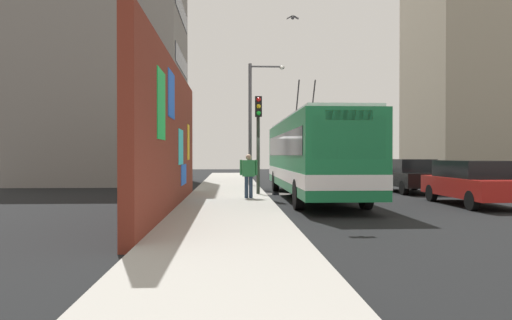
% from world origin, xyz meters
% --- Properties ---
extents(ground_plane, '(80.00, 80.00, 0.00)m').
position_xyz_m(ground_plane, '(0.00, 0.00, 0.00)').
color(ground_plane, black).
extents(sidewalk_slab, '(48.00, 3.20, 0.15)m').
position_xyz_m(sidewalk_slab, '(0.00, 1.60, 0.07)').
color(sidewalk_slab, '#9E9B93').
rests_on(sidewalk_slab, ground_plane).
extents(graffiti_wall, '(12.75, 0.32, 4.61)m').
position_xyz_m(graffiti_wall, '(-4.62, 3.35, 2.31)').
color(graffiti_wall, maroon).
rests_on(graffiti_wall, ground_plane).
extents(building_far_left, '(8.23, 9.26, 13.99)m').
position_xyz_m(building_far_left, '(10.60, 9.20, 7.00)').
color(building_far_left, gray).
rests_on(building_far_left, ground_plane).
extents(building_far_right, '(8.24, 10.00, 16.28)m').
position_xyz_m(building_far_right, '(13.86, -17.00, 8.14)').
color(building_far_right, '#9E937F').
rests_on(building_far_right, ground_plane).
extents(city_bus, '(12.31, 2.49, 5.03)m').
position_xyz_m(city_bus, '(-0.35, -1.80, 1.81)').
color(city_bus, '#19723F').
rests_on(city_bus, ground_plane).
extents(parked_car_red, '(4.65, 1.84, 1.58)m').
position_xyz_m(parked_car_red, '(-3.24, -7.00, 0.84)').
color(parked_car_red, '#B21E19').
rests_on(parked_car_red, ground_plane).
extents(parked_car_black, '(4.43, 1.84, 1.58)m').
position_xyz_m(parked_car_black, '(2.66, -7.00, 0.83)').
color(parked_car_black, black).
rests_on(parked_car_black, ground_plane).
extents(pedestrian_at_curb, '(0.22, 0.67, 1.65)m').
position_xyz_m(pedestrian_at_curb, '(-1.65, 0.82, 1.12)').
color(pedestrian_at_curb, '#2D3F59').
rests_on(pedestrian_at_curb, sidewalk_slab).
extents(traffic_light, '(0.49, 0.28, 4.08)m').
position_xyz_m(traffic_light, '(0.18, 0.35, 2.90)').
color(traffic_light, '#2D382D').
rests_on(traffic_light, sidewalk_slab).
extents(street_lamp, '(0.44, 1.97, 6.57)m').
position_xyz_m(street_lamp, '(6.18, 0.22, 3.95)').
color(street_lamp, '#4C4C51').
rests_on(street_lamp, sidewalk_slab).
extents(flying_pigeons, '(7.50, 1.69, 2.41)m').
position_xyz_m(flying_pigeons, '(-0.79, -0.68, 7.82)').
color(flying_pigeons, '#47474C').
extents(curbside_puddle, '(1.30, 1.30, 0.00)m').
position_xyz_m(curbside_puddle, '(1.99, -0.60, 0.00)').
color(curbside_puddle, black).
rests_on(curbside_puddle, ground_plane).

